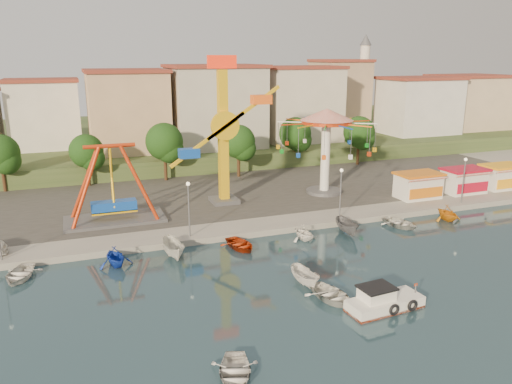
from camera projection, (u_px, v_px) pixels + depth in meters
name	position (u px, v px, depth m)	size (l,w,h in m)	color
ground	(332.00, 286.00, 38.04)	(200.00, 200.00, 0.00)	#162D3C
quay_deck	(172.00, 148.00, 94.02)	(200.00, 100.00, 0.60)	#9E998E
asphalt_pad	(220.00, 186.00, 65.01)	(90.00, 28.00, 0.01)	#4C4944
hill_terrace	(167.00, 138.00, 98.22)	(200.00, 60.00, 3.00)	#384C26
pirate_ship_ride	(112.00, 185.00, 50.41)	(10.00, 5.00, 8.00)	#59595E
kamikaze_tower	(228.00, 136.00, 55.72)	(8.54, 3.10, 16.50)	#59595E
wave_swinger	(326.00, 132.00, 59.90)	(11.60, 11.60, 10.40)	#59595E
booth_left	(418.00, 185.00, 59.30)	(5.40, 3.78, 3.08)	white
booth_mid	(464.00, 180.00, 61.62)	(5.40, 3.78, 3.08)	white
booth_right	(502.00, 176.00, 63.68)	(5.40, 3.78, 3.08)	white
lamp_post_1	(189.00, 211.00, 46.29)	(0.14, 0.14, 5.00)	#59595E
lamp_post_2	(340.00, 195.00, 51.67)	(0.14, 0.14, 5.00)	#59595E
lamp_post_3	(463.00, 182.00, 57.06)	(0.14, 0.14, 5.00)	#59595E
tree_0	(0.00, 153.00, 61.28)	(4.60, 4.60, 7.19)	#382314
tree_1	(86.00, 151.00, 64.05)	(4.35, 4.35, 6.80)	#382314
tree_2	(164.00, 142.00, 66.84)	(5.02, 5.02, 7.85)	#382314
tree_3	(238.00, 142.00, 69.00)	(4.68, 4.68, 7.32)	#382314
tree_4	(295.00, 133.00, 75.02)	(4.86, 4.86, 7.60)	#382314
tree_5	(359.00, 132.00, 76.75)	(4.83, 4.83, 7.54)	#382314
building_1	(44.00, 122.00, 75.39)	(12.33, 9.01, 8.63)	silver
building_2	(132.00, 110.00, 80.00)	(11.95, 9.28, 11.23)	tan
building_3	(220.00, 115.00, 82.05)	(12.59, 10.50, 9.20)	beige
building_4	(286.00, 110.00, 89.66)	(10.75, 9.23, 9.24)	beige
building_5	(356.00, 103.00, 92.19)	(12.77, 10.96, 11.21)	tan
building_6	(415.00, 99.00, 94.59)	(8.23, 8.98, 12.36)	silver
building_7	(446.00, 104.00, 103.52)	(11.59, 10.93, 8.76)	beige
minaret	(364.00, 80.00, 95.69)	(2.80, 2.80, 18.00)	silver
cabin_motorboat	(383.00, 303.00, 34.49)	(5.59, 2.49, 1.92)	white
rowboat_a	(332.00, 295.00, 35.81)	(2.87, 4.02, 0.83)	white
rowboat_b	(235.00, 372.00, 27.07)	(2.68, 3.76, 0.78)	silver
skiff	(305.00, 278.00, 37.98)	(1.34, 3.57, 1.38)	white
moored_boat_0	(19.00, 274.00, 39.23)	(2.79, 3.91, 0.81)	silver
moored_boat_1	(115.00, 256.00, 41.59)	(2.76, 3.20, 1.68)	#1433B2
moored_boat_2	(174.00, 249.00, 43.26)	(1.59, 4.22, 1.63)	silver
moored_boat_3	(240.00, 245.00, 45.42)	(2.77, 3.87, 0.80)	#AF2F0E
moored_boat_4	(304.00, 233.00, 47.49)	(2.45, 2.84, 1.49)	white
moored_boat_5	(347.00, 227.00, 49.08)	(1.47, 3.90, 1.51)	#5F5E63
moored_boat_6	(400.00, 223.00, 51.28)	(2.84, 3.97, 0.82)	silver
moored_boat_7	(448.00, 213.00, 53.17)	(2.79, 3.23, 1.70)	orange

